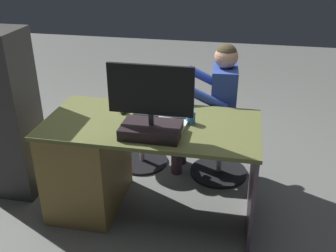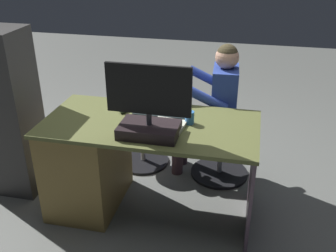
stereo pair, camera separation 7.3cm
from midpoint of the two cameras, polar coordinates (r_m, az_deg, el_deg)
The scene contains 13 objects.
ground_plane at distance 3.41m, azimuth -1.64°, elevation -8.80°, with size 10.00×10.00×0.00m, color slate.
desk at distance 3.05m, azimuth -10.44°, elevation -4.84°, with size 1.52×0.75×0.76m.
monitor at distance 2.53m, azimuth -3.32°, elevation 1.65°, with size 0.55×0.26×0.48m.
keyboard at distance 2.87m, azimuth -1.46°, elevation 1.79°, with size 0.42×0.14×0.02m, color black.
computer_mouse at distance 2.93m, azimuth -7.14°, elevation 2.27°, with size 0.06×0.10×0.04m, color #223023.
cup at distance 2.73m, azimuth 2.57°, elevation 1.26°, with size 0.06×0.06×0.09m, color #3372BF.
tv_remote at distance 2.75m, azimuth -6.29°, elevation 0.39°, with size 0.04×0.15×0.02m, color black.
notebook_binder at distance 2.65m, azimuth -0.85°, elevation -0.39°, with size 0.22×0.30×0.02m, color beige.
office_chair_teddy at distance 3.62m, azimuth -4.46°, elevation -1.67°, with size 0.48×0.48×0.47m.
teddy_bear at distance 3.47m, azimuth -4.62°, elevation 3.82°, with size 0.25×0.25×0.37m.
visitor_chair at distance 3.48m, azimuth 6.97°, elevation -3.31°, with size 0.51×0.51×0.47m.
person at distance 3.29m, azimuth 5.94°, elevation 3.64°, with size 0.53×0.50×1.19m.
equipment_rack at distance 3.33m, azimuth -23.17°, elevation 1.39°, with size 0.44×0.36×1.35m, color #353332.
Camera 1 is at (-0.60, 2.72, 1.96)m, focal length 41.94 mm.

